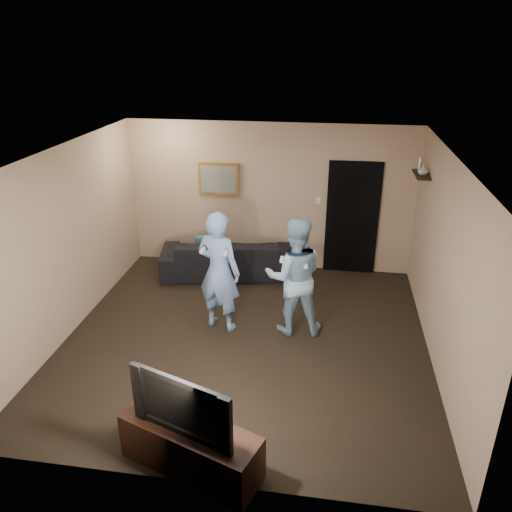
% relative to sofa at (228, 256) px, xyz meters
% --- Properties ---
extents(ground, '(5.00, 5.00, 0.00)m').
position_rel_sofa_xyz_m(ground, '(0.67, -2.01, -0.34)').
color(ground, black).
rests_on(ground, ground).
extents(ceiling, '(5.00, 5.00, 0.04)m').
position_rel_sofa_xyz_m(ceiling, '(0.67, -2.01, 2.26)').
color(ceiling, silver).
rests_on(ceiling, wall_back).
extents(wall_back, '(5.00, 0.04, 2.60)m').
position_rel_sofa_xyz_m(wall_back, '(0.67, 0.49, 0.96)').
color(wall_back, tan).
rests_on(wall_back, ground).
extents(wall_front, '(5.00, 0.04, 2.60)m').
position_rel_sofa_xyz_m(wall_front, '(0.67, -4.51, 0.96)').
color(wall_front, tan).
rests_on(wall_front, ground).
extents(wall_left, '(0.04, 5.00, 2.60)m').
position_rel_sofa_xyz_m(wall_left, '(-1.83, -2.01, 0.96)').
color(wall_left, tan).
rests_on(wall_left, ground).
extents(wall_right, '(0.04, 5.00, 2.60)m').
position_rel_sofa_xyz_m(wall_right, '(3.17, -2.01, 0.96)').
color(wall_right, tan).
rests_on(wall_right, ground).
extents(sofa, '(2.43, 1.29, 0.67)m').
position_rel_sofa_xyz_m(sofa, '(0.00, 0.00, 0.00)').
color(sofa, black).
rests_on(sofa, ground).
extents(throw_pillow, '(0.41, 0.17, 0.40)m').
position_rel_sofa_xyz_m(throw_pillow, '(-0.37, 0.00, 0.14)').
color(throw_pillow, '#1B534B').
rests_on(throw_pillow, sofa).
extents(painting_frame, '(0.72, 0.05, 0.57)m').
position_rel_sofa_xyz_m(painting_frame, '(-0.23, 0.47, 1.26)').
color(painting_frame, olive).
rests_on(painting_frame, wall_back).
extents(painting_canvas, '(0.62, 0.01, 0.47)m').
position_rel_sofa_xyz_m(painting_canvas, '(-0.23, 0.44, 1.26)').
color(painting_canvas, slate).
rests_on(painting_canvas, painting_frame).
extents(doorway, '(0.90, 0.06, 2.00)m').
position_rel_sofa_xyz_m(doorway, '(2.12, 0.46, 0.66)').
color(doorway, black).
rests_on(doorway, ground).
extents(light_switch, '(0.08, 0.02, 0.12)m').
position_rel_sofa_xyz_m(light_switch, '(1.52, 0.47, 0.96)').
color(light_switch, silver).
rests_on(light_switch, wall_back).
extents(wall_shelf, '(0.20, 0.60, 0.03)m').
position_rel_sofa_xyz_m(wall_shelf, '(3.06, -0.21, 1.65)').
color(wall_shelf, black).
rests_on(wall_shelf, wall_right).
extents(shelf_vase, '(0.19, 0.19, 0.15)m').
position_rel_sofa_xyz_m(shelf_vase, '(3.06, -0.29, 1.75)').
color(shelf_vase, '#B1B1B6').
rests_on(shelf_vase, wall_shelf).
extents(shelf_figurine, '(0.06, 0.06, 0.18)m').
position_rel_sofa_xyz_m(shelf_figurine, '(3.06, 0.04, 1.76)').
color(shelf_figurine, silver).
rests_on(shelf_figurine, wall_shelf).
extents(tv_console, '(1.49, 0.91, 0.51)m').
position_rel_sofa_xyz_m(tv_console, '(0.53, -4.33, -0.09)').
color(tv_console, black).
rests_on(tv_console, ground).
extents(television, '(1.07, 0.51, 0.63)m').
position_rel_sofa_xyz_m(television, '(0.53, -4.33, 0.48)').
color(television, black).
rests_on(television, tv_console).
extents(wii_player_left, '(0.74, 0.60, 1.77)m').
position_rel_sofa_xyz_m(wii_player_left, '(0.24, -1.73, 0.55)').
color(wii_player_left, '#7DA3DA').
rests_on(wii_player_left, ground).
extents(wii_player_right, '(0.92, 0.77, 1.71)m').
position_rel_sofa_xyz_m(wii_player_right, '(1.30, -1.66, 0.52)').
color(wii_player_right, '#93BBD6').
rests_on(wii_player_right, ground).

